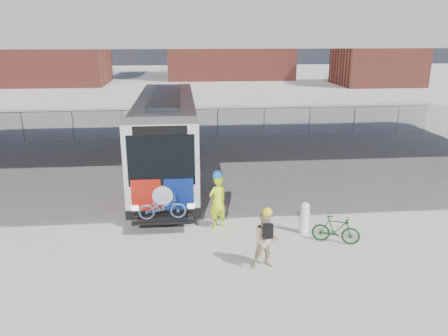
{
  "coord_description": "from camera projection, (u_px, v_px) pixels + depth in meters",
  "views": [
    {
      "loc": [
        -1.28,
        -15.35,
        6.36
      ],
      "look_at": [
        0.23,
        0.04,
        1.6
      ],
      "focal_mm": 35.0,
      "sensor_mm": 36.0,
      "label": 1
    }
  ],
  "objects": [
    {
      "name": "cyclist_tan",
      "position": [
        266.0,
        240.0,
        12.18
      ],
      "size": [
        0.82,
        0.65,
        1.83
      ],
      "rotation": [
        0.0,
        0.0,
        0.02
      ],
      "color": "tan",
      "rests_on": "ground"
    },
    {
      "name": "cyclist_hivis",
      "position": [
        218.0,
        200.0,
        14.76
      ],
      "size": [
        0.8,
        0.72,
        2.03
      ],
      "rotation": [
        0.0,
        0.0,
        3.67
      ],
      "color": "#BEEA18",
      "rests_on": "ground"
    },
    {
      "name": "bike_parked",
      "position": [
        336.0,
        230.0,
        13.76
      ],
      "size": [
        1.55,
        0.96,
        0.9
      ],
      "primitive_type": "imported",
      "rotation": [
        0.0,
        0.0,
        1.18
      ],
      "color": "#133C1A",
      "rests_on": "ground"
    },
    {
      "name": "chainlink_fence",
      "position": [
        202.0,
        115.0,
        27.58
      ],
      "size": [
        30.0,
        0.06,
        30.0
      ],
      "color": "gray",
      "rests_on": "ground"
    },
    {
      "name": "ground",
      "position": [
        218.0,
        209.0,
        16.59
      ],
      "size": [
        160.0,
        160.0,
        0.0
      ],
      "primitive_type": "plane",
      "color": "#9E9991",
      "rests_on": "ground"
    },
    {
      "name": "brick_buildings",
      "position": [
        198.0,
        41.0,
        60.98
      ],
      "size": [
        54.0,
        22.0,
        12.0
      ],
      "color": "brown",
      "rests_on": "ground"
    },
    {
      "name": "bus",
      "position": [
        167.0,
        129.0,
        20.28
      ],
      "size": [
        2.67,
        12.9,
        3.69
      ],
      "color": "silver",
      "rests_on": "ground"
    },
    {
      "name": "overpass",
      "position": [
        210.0,
        29.0,
        18.47
      ],
      "size": [
        40.0,
        16.0,
        7.95
      ],
      "color": "#605E59",
      "rests_on": "ground"
    },
    {
      "name": "bollard",
      "position": [
        305.0,
        217.0,
        14.4
      ],
      "size": [
        0.28,
        0.28,
        1.09
      ],
      "color": "beige",
      "rests_on": "ground"
    }
  ]
}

